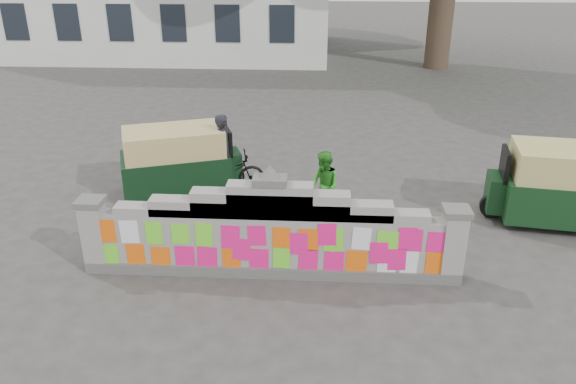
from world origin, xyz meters
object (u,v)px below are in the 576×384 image
cyclist_rider (225,160)px  cyclist_bike (225,173)px  pedestrian (324,187)px  rickshaw_right (566,185)px  rickshaw_left (178,160)px

cyclist_rider → cyclist_bike: bearing=-0.0°
cyclist_bike → cyclist_rider: bearing=-0.0°
cyclist_bike → pedestrian: bearing=-135.1°
pedestrian → rickshaw_right: 4.80m
cyclist_bike → rickshaw_left: size_ratio=0.64×
cyclist_bike → rickshaw_right: size_ratio=0.60×
cyclist_rider → pedestrian: 2.55m
cyclist_bike → cyclist_rider: 0.33m
cyclist_rider → rickshaw_left: bearing=77.2°
cyclist_rider → rickshaw_left: (-1.04, -0.06, -0.01)m
cyclist_rider → pedestrian: cyclist_rider is taller
cyclist_bike → rickshaw_right: rickshaw_right is taller
pedestrian → cyclist_bike: bearing=-142.9°
rickshaw_left → rickshaw_right: bearing=-27.2°
rickshaw_left → rickshaw_right: 8.13m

